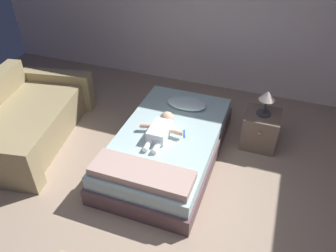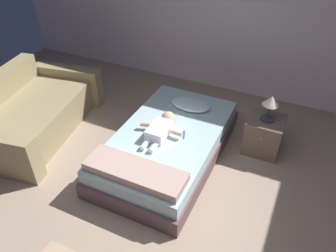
{
  "view_description": "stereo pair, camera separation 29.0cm",
  "coord_description": "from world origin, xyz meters",
  "px_view_note": "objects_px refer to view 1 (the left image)",
  "views": [
    {
      "loc": [
        0.84,
        -1.91,
        2.78
      ],
      "look_at": [
        -0.21,
        0.99,
        0.48
      ],
      "focal_mm": 34.96,
      "sensor_mm": 36.0,
      "label": 1
    },
    {
      "loc": [
        1.11,
        -1.8,
        2.78
      ],
      "look_at": [
        -0.21,
        0.99,
        0.48
      ],
      "focal_mm": 34.96,
      "sensor_mm": 36.0,
      "label": 2
    }
  ],
  "objects_px": {
    "baby": "(162,128)",
    "nightstand": "(260,129)",
    "pillow": "(187,103)",
    "bed": "(168,145)",
    "toothbrush": "(184,133)",
    "lamp": "(267,98)",
    "couch": "(23,121)"
  },
  "relations": [
    {
      "from": "nightstand",
      "to": "bed",
      "type": "bearing_deg",
      "value": -147.92
    },
    {
      "from": "pillow",
      "to": "couch",
      "type": "relative_size",
      "value": 0.26
    },
    {
      "from": "nightstand",
      "to": "toothbrush",
      "type": "bearing_deg",
      "value": -144.74
    },
    {
      "from": "toothbrush",
      "to": "baby",
      "type": "bearing_deg",
      "value": -161.39
    },
    {
      "from": "bed",
      "to": "couch",
      "type": "height_order",
      "value": "couch"
    },
    {
      "from": "toothbrush",
      "to": "nightstand",
      "type": "height_order",
      "value": "nightstand"
    },
    {
      "from": "lamp",
      "to": "toothbrush",
      "type": "bearing_deg",
      "value": -144.73
    },
    {
      "from": "pillow",
      "to": "toothbrush",
      "type": "height_order",
      "value": "pillow"
    },
    {
      "from": "bed",
      "to": "baby",
      "type": "xyz_separation_m",
      "value": [
        -0.07,
        -0.04,
        0.27
      ]
    },
    {
      "from": "bed",
      "to": "pillow",
      "type": "distance_m",
      "value": 0.67
    },
    {
      "from": "bed",
      "to": "couch",
      "type": "relative_size",
      "value": 1.04
    },
    {
      "from": "bed",
      "to": "baby",
      "type": "bearing_deg",
      "value": -152.71
    },
    {
      "from": "bed",
      "to": "nightstand",
      "type": "bearing_deg",
      "value": 32.08
    },
    {
      "from": "pillow",
      "to": "baby",
      "type": "bearing_deg",
      "value": -99.36
    },
    {
      "from": "toothbrush",
      "to": "couch",
      "type": "distance_m",
      "value": 2.14
    },
    {
      "from": "nightstand",
      "to": "lamp",
      "type": "xyz_separation_m",
      "value": [
        -0.0,
        0.0,
        0.47
      ]
    },
    {
      "from": "lamp",
      "to": "couch",
      "type": "bearing_deg",
      "value": -162.42
    },
    {
      "from": "pillow",
      "to": "lamp",
      "type": "distance_m",
      "value": 1.03
    },
    {
      "from": "pillow",
      "to": "couch",
      "type": "distance_m",
      "value": 2.16
    },
    {
      "from": "toothbrush",
      "to": "lamp",
      "type": "distance_m",
      "value": 1.08
    },
    {
      "from": "pillow",
      "to": "toothbrush",
      "type": "relative_size",
      "value": 3.4
    },
    {
      "from": "bed",
      "to": "toothbrush",
      "type": "distance_m",
      "value": 0.28
    },
    {
      "from": "lamp",
      "to": "pillow",
      "type": "bearing_deg",
      "value": -178.34
    },
    {
      "from": "nightstand",
      "to": "lamp",
      "type": "relative_size",
      "value": 1.45
    },
    {
      "from": "baby",
      "to": "couch",
      "type": "bearing_deg",
      "value": -172.22
    },
    {
      "from": "toothbrush",
      "to": "bed",
      "type": "bearing_deg",
      "value": -164.76
    },
    {
      "from": "baby",
      "to": "bed",
      "type": "bearing_deg",
      "value": 27.29
    },
    {
      "from": "couch",
      "to": "nightstand",
      "type": "distance_m",
      "value": 3.09
    },
    {
      "from": "pillow",
      "to": "nightstand",
      "type": "xyz_separation_m",
      "value": [
        0.99,
        0.03,
        -0.19
      ]
    },
    {
      "from": "pillow",
      "to": "lamp",
      "type": "height_order",
      "value": "lamp"
    },
    {
      "from": "baby",
      "to": "nightstand",
      "type": "bearing_deg",
      "value": 31.79
    },
    {
      "from": "baby",
      "to": "pillow",
      "type": "bearing_deg",
      "value": 80.64
    }
  ]
}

